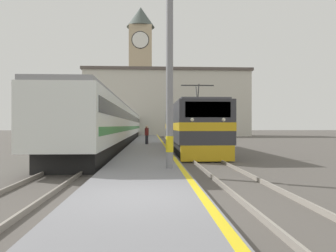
{
  "coord_description": "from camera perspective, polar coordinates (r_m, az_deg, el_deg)",
  "views": [
    {
      "loc": [
        0.25,
        -7.41,
        1.9
      ],
      "look_at": [
        1.8,
        21.21,
        1.87
      ],
      "focal_mm": 35.0,
      "sensor_mm": 36.0,
      "label": 1
    }
  ],
  "objects": [
    {
      "name": "rail_track_far",
      "position": [
        32.63,
        -9.0,
        -3.24
      ],
      "size": [
        2.83,
        140.0,
        0.16
      ],
      "color": "#514C47",
      "rests_on": "ground"
    },
    {
      "name": "catenary_mast",
      "position": [
        12.41,
        0.65,
        10.38
      ],
      "size": [
        2.49,
        0.29,
        7.69
      ],
      "color": "gray",
      "rests_on": "platform"
    },
    {
      "name": "person_on_platform",
      "position": [
        28.17,
        -3.73,
        -1.48
      ],
      "size": [
        0.34,
        0.34,
        1.59
      ],
      "color": "#23232D",
      "rests_on": "platform"
    },
    {
      "name": "locomotive_train",
      "position": [
        23.9,
        3.89,
        -0.26
      ],
      "size": [
        2.92,
        14.91,
        4.42
      ],
      "color": "black",
      "rests_on": "ground"
    },
    {
      "name": "station_building",
      "position": [
        61.41,
        -0.21,
        3.96
      ],
      "size": [
        30.16,
        9.41,
        12.14
      ],
      "color": "beige",
      "rests_on": "ground"
    },
    {
      "name": "ground_plane",
      "position": [
        37.45,
        -3.48,
        -2.86
      ],
      "size": [
        200.0,
        200.0,
        0.0
      ],
      "primitive_type": "plane",
      "color": "#514C47"
    },
    {
      "name": "clock_tower",
      "position": [
        70.74,
        -4.79,
        10.28
      ],
      "size": [
        5.9,
        5.9,
        27.06
      ],
      "color": "tan",
      "rests_on": "ground"
    },
    {
      "name": "platform",
      "position": [
        32.45,
        -3.54,
        -3.03
      ],
      "size": [
        3.13,
        140.0,
        0.32
      ],
      "color": "slate",
      "rests_on": "ground"
    },
    {
      "name": "rail_track_near",
      "position": [
        32.59,
        2.03,
        -3.24
      ],
      "size": [
        2.84,
        140.0,
        0.16
      ],
      "color": "#514C47",
      "rests_on": "ground"
    },
    {
      "name": "passenger_train",
      "position": [
        38.47,
        -8.09,
        0.2
      ],
      "size": [
        2.92,
        53.48,
        3.69
      ],
      "color": "black",
      "rests_on": "ground"
    }
  ]
}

